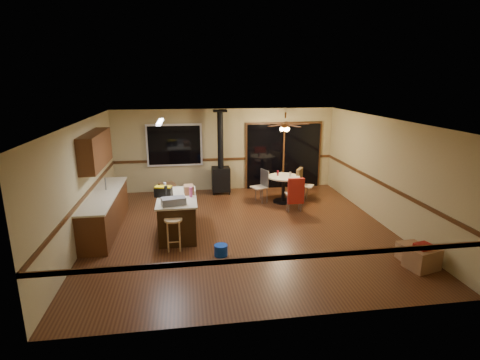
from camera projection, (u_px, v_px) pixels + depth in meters
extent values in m
plane|color=#4E2915|center=(242.00, 230.00, 8.95)|extent=(7.00, 7.00, 0.00)
plane|color=silver|center=(242.00, 120.00, 8.27)|extent=(7.00, 7.00, 0.00)
plane|color=tan|center=(225.00, 150.00, 11.95)|extent=(7.00, 0.00, 7.00)
plane|color=tan|center=(279.00, 239.00, 5.27)|extent=(7.00, 0.00, 7.00)
plane|color=tan|center=(83.00, 183.00, 8.12)|extent=(0.00, 7.00, 7.00)
plane|color=tan|center=(384.00, 172.00, 9.10)|extent=(0.00, 7.00, 7.00)
cube|color=black|center=(174.00, 145.00, 11.63)|extent=(1.72, 0.10, 1.32)
cube|color=black|center=(283.00, 156.00, 12.24)|extent=(2.52, 0.10, 2.10)
cube|color=#532C15|center=(105.00, 212.00, 8.86)|extent=(0.60, 3.00, 0.86)
cube|color=beige|center=(104.00, 194.00, 8.75)|extent=(0.64, 3.04, 0.04)
cube|color=#532C15|center=(96.00, 150.00, 8.66)|extent=(0.35, 2.00, 0.80)
cube|color=#311E0C|center=(178.00, 216.00, 8.62)|extent=(0.80, 1.60, 0.86)
cube|color=beige|center=(177.00, 197.00, 8.51)|extent=(0.88, 1.68, 0.04)
cube|color=black|center=(221.00, 179.00, 11.72)|extent=(0.55, 0.50, 0.75)
cylinder|color=black|center=(220.00, 139.00, 11.39)|extent=(0.18, 0.18, 1.77)
cylinder|color=brown|center=(285.00, 125.00, 10.39)|extent=(0.24, 0.24, 0.10)
cylinder|color=brown|center=(286.00, 115.00, 10.32)|extent=(0.05, 0.05, 0.16)
sphere|color=#FFD88C|center=(285.00, 129.00, 10.42)|extent=(0.16, 0.16, 0.16)
cube|color=white|center=(160.00, 122.00, 8.32)|extent=(0.10, 1.20, 0.04)
cube|color=slate|center=(173.00, 201.00, 7.93)|extent=(0.55, 0.38, 0.16)
cube|color=black|center=(163.00, 192.00, 8.48)|extent=(0.42, 0.28, 0.21)
cube|color=gold|center=(163.00, 187.00, 8.45)|extent=(0.40, 0.27, 0.03)
cube|color=#946741|center=(189.00, 190.00, 8.70)|extent=(0.24, 0.31, 0.20)
cylinder|color=black|center=(166.00, 192.00, 8.37)|extent=(0.08, 0.08, 0.28)
cylinder|color=#D84C8C|center=(191.00, 192.00, 8.44)|extent=(0.09, 0.09, 0.22)
cylinder|color=white|center=(165.00, 186.00, 8.98)|extent=(0.08, 0.08, 0.19)
cylinder|color=tan|center=(174.00, 234.00, 7.81)|extent=(0.38, 0.38, 0.69)
cylinder|color=#0C3AAF|center=(221.00, 250.00, 7.60)|extent=(0.35, 0.35, 0.23)
cylinder|color=black|center=(283.00, 201.00, 10.96)|extent=(0.58, 0.58, 0.04)
cylinder|color=black|center=(283.00, 189.00, 10.87)|extent=(0.10, 0.10, 0.70)
cylinder|color=beige|center=(284.00, 177.00, 10.77)|extent=(0.93, 0.93, 0.04)
cylinder|color=#590C14|center=(278.00, 173.00, 10.82)|extent=(0.06, 0.06, 0.15)
cylinder|color=beige|center=(290.00, 174.00, 10.73)|extent=(0.06, 0.06, 0.13)
cube|color=tan|center=(259.00, 187.00, 10.85)|extent=(0.52, 0.52, 0.03)
cube|color=slate|center=(265.00, 178.00, 10.88)|extent=(0.18, 0.38, 0.50)
cube|color=tan|center=(293.00, 194.00, 10.20)|extent=(0.40, 0.40, 0.03)
cube|color=slate|center=(296.00, 187.00, 9.95)|extent=(0.40, 0.03, 0.50)
cube|color=#A21E12|center=(296.00, 191.00, 9.96)|extent=(0.44, 0.10, 0.70)
cube|color=tan|center=(306.00, 186.00, 11.00)|extent=(0.55, 0.55, 0.03)
cube|color=slate|center=(300.00, 177.00, 11.01)|extent=(0.23, 0.36, 0.50)
cube|color=brown|center=(299.00, 180.00, 11.04)|extent=(0.31, 0.43, 0.70)
cube|color=#946741|center=(167.00, 189.00, 11.60)|extent=(0.55, 0.50, 0.37)
cube|color=#946741|center=(422.00, 258.00, 7.07)|extent=(0.64, 0.58, 0.42)
cube|color=#946741|center=(410.00, 252.00, 7.42)|extent=(0.44, 0.39, 0.34)
cube|color=maroon|center=(424.00, 246.00, 7.00)|extent=(0.35, 0.31, 0.08)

